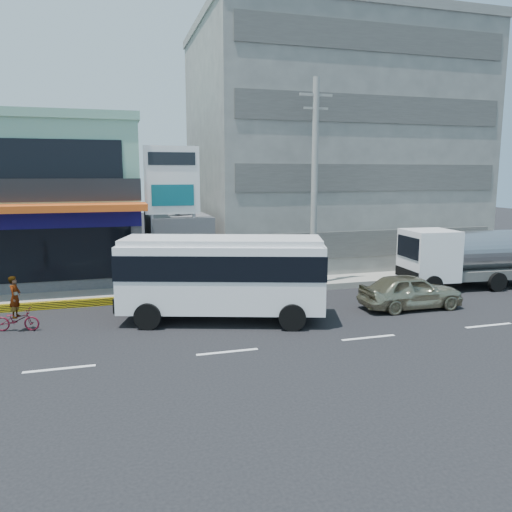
{
  "coord_description": "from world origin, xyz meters",
  "views": [
    {
      "loc": [
        -3.37,
        -14.79,
        5.59
      ],
      "look_at": [
        2.4,
        4.98,
        2.2
      ],
      "focal_mm": 35.0,
      "sensor_mm": 36.0,
      "label": 1
    }
  ],
  "objects_px": {
    "shop_building": "(19,205)",
    "motorcycle_rider": "(16,313)",
    "utility_pole_near": "(314,183)",
    "sedan": "(411,291)",
    "minibus": "(222,271)",
    "satellite_dish": "(179,214)",
    "billboard": "(172,188)",
    "concrete_building": "(327,152)",
    "tanker_truck": "(470,256)"
  },
  "relations": [
    {
      "from": "satellite_dish",
      "to": "utility_pole_near",
      "type": "relative_size",
      "value": 0.15
    },
    {
      "from": "billboard",
      "to": "minibus",
      "type": "xyz_separation_m",
      "value": [
        1.12,
        -5.74,
        -3.0
      ]
    },
    {
      "from": "billboard",
      "to": "satellite_dish",
      "type": "bearing_deg",
      "value": 74.48
    },
    {
      "from": "minibus",
      "to": "sedan",
      "type": "xyz_separation_m",
      "value": [
        7.95,
        -0.5,
        -1.18
      ]
    },
    {
      "from": "sedan",
      "to": "satellite_dish",
      "type": "bearing_deg",
      "value": 47.56
    },
    {
      "from": "shop_building",
      "to": "billboard",
      "type": "bearing_deg",
      "value": -32.32
    },
    {
      "from": "minibus",
      "to": "concrete_building",
      "type": "bearing_deg",
      "value": 50.9
    },
    {
      "from": "shop_building",
      "to": "motorcycle_rider",
      "type": "xyz_separation_m",
      "value": [
        1.21,
        -9.7,
        -3.33
      ]
    },
    {
      "from": "satellite_dish",
      "to": "minibus",
      "type": "xyz_separation_m",
      "value": [
        0.62,
        -7.54,
        -1.65
      ]
    },
    {
      "from": "satellite_dish",
      "to": "shop_building",
      "type": "bearing_deg",
      "value": 159.79
    },
    {
      "from": "concrete_building",
      "to": "satellite_dish",
      "type": "bearing_deg",
      "value": -158.2
    },
    {
      "from": "tanker_truck",
      "to": "motorcycle_rider",
      "type": "xyz_separation_m",
      "value": [
        -20.42,
        -1.34,
        -0.91
      ]
    },
    {
      "from": "motorcycle_rider",
      "to": "utility_pole_near",
      "type": "bearing_deg",
      "value": 13.85
    },
    {
      "from": "shop_building",
      "to": "satellite_dish",
      "type": "xyz_separation_m",
      "value": [
        8.0,
        -2.95,
        -0.42
      ]
    },
    {
      "from": "concrete_building",
      "to": "tanker_truck",
      "type": "bearing_deg",
      "value": -68.91
    },
    {
      "from": "tanker_truck",
      "to": "sedan",
      "type": "bearing_deg",
      "value": -152.6
    },
    {
      "from": "sedan",
      "to": "motorcycle_rider",
      "type": "bearing_deg",
      "value": 85.94
    },
    {
      "from": "shop_building",
      "to": "billboard",
      "type": "distance_m",
      "value": 8.92
    },
    {
      "from": "sedan",
      "to": "concrete_building",
      "type": "bearing_deg",
      "value": -6.04
    },
    {
      "from": "satellite_dish",
      "to": "utility_pole_near",
      "type": "bearing_deg",
      "value": -30.96
    },
    {
      "from": "satellite_dish",
      "to": "motorcycle_rider",
      "type": "relative_size",
      "value": 0.74
    },
    {
      "from": "tanker_truck",
      "to": "motorcycle_rider",
      "type": "height_order",
      "value": "tanker_truck"
    },
    {
      "from": "minibus",
      "to": "motorcycle_rider",
      "type": "relative_size",
      "value": 4.02
    },
    {
      "from": "tanker_truck",
      "to": "utility_pole_near",
      "type": "bearing_deg",
      "value": 166.61
    },
    {
      "from": "minibus",
      "to": "satellite_dish",
      "type": "bearing_deg",
      "value": 94.7
    },
    {
      "from": "utility_pole_near",
      "to": "tanker_truck",
      "type": "height_order",
      "value": "utility_pole_near"
    },
    {
      "from": "minibus",
      "to": "motorcycle_rider",
      "type": "height_order",
      "value": "minibus"
    },
    {
      "from": "billboard",
      "to": "sedan",
      "type": "height_order",
      "value": "billboard"
    },
    {
      "from": "billboard",
      "to": "utility_pole_near",
      "type": "height_order",
      "value": "utility_pole_near"
    },
    {
      "from": "concrete_building",
      "to": "utility_pole_near",
      "type": "xyz_separation_m",
      "value": [
        -4.0,
        -7.6,
        -1.85
      ]
    },
    {
      "from": "utility_pole_near",
      "to": "sedan",
      "type": "height_order",
      "value": "utility_pole_near"
    },
    {
      "from": "sedan",
      "to": "tanker_truck",
      "type": "distance_m",
      "value": 5.76
    },
    {
      "from": "satellite_dish",
      "to": "sedan",
      "type": "xyz_separation_m",
      "value": [
        8.57,
        -8.04,
        -2.83
      ]
    },
    {
      "from": "utility_pole_near",
      "to": "minibus",
      "type": "height_order",
      "value": "utility_pole_near"
    },
    {
      "from": "billboard",
      "to": "minibus",
      "type": "bearing_deg",
      "value": -78.97
    },
    {
      "from": "satellite_dish",
      "to": "concrete_building",
      "type": "bearing_deg",
      "value": 21.8
    },
    {
      "from": "billboard",
      "to": "motorcycle_rider",
      "type": "distance_m",
      "value": 9.07
    },
    {
      "from": "minibus",
      "to": "tanker_truck",
      "type": "bearing_deg",
      "value": 9.29
    },
    {
      "from": "satellite_dish",
      "to": "minibus",
      "type": "relative_size",
      "value": 0.19
    },
    {
      "from": "motorcycle_rider",
      "to": "sedan",
      "type": "bearing_deg",
      "value": -4.79
    },
    {
      "from": "shop_building",
      "to": "utility_pole_near",
      "type": "bearing_deg",
      "value": -25.06
    },
    {
      "from": "sedan",
      "to": "motorcycle_rider",
      "type": "height_order",
      "value": "motorcycle_rider"
    },
    {
      "from": "concrete_building",
      "to": "tanker_truck",
      "type": "xyz_separation_m",
      "value": [
        3.63,
        -9.42,
        -5.43
      ]
    },
    {
      "from": "shop_building",
      "to": "billboard",
      "type": "relative_size",
      "value": 1.8
    },
    {
      "from": "concrete_building",
      "to": "minibus",
      "type": "bearing_deg",
      "value": -129.1
    },
    {
      "from": "billboard",
      "to": "tanker_truck",
      "type": "distance_m",
      "value": 14.97
    },
    {
      "from": "sedan",
      "to": "motorcycle_rider",
      "type": "distance_m",
      "value": 15.41
    },
    {
      "from": "shop_building",
      "to": "minibus",
      "type": "distance_m",
      "value": 13.73
    },
    {
      "from": "satellite_dish",
      "to": "utility_pole_near",
      "type": "height_order",
      "value": "utility_pole_near"
    },
    {
      "from": "satellite_dish",
      "to": "utility_pole_near",
      "type": "xyz_separation_m",
      "value": [
        6.0,
        -3.6,
        1.57
      ]
    }
  ]
}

